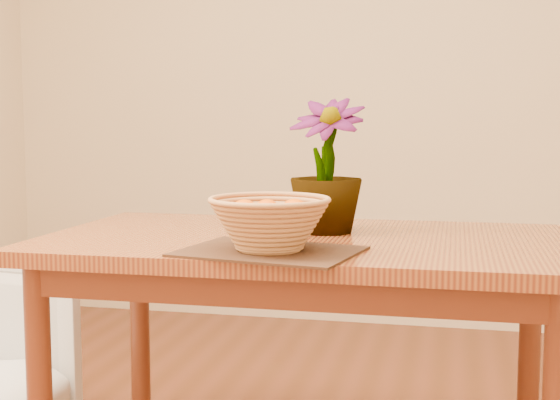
# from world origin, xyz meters

# --- Properties ---
(wall_back) EXTENTS (4.00, 0.02, 2.70)m
(wall_back) POSITION_xyz_m (0.00, 2.25, 1.35)
(wall_back) COLOR beige
(wall_back) RESTS_ON floor
(table) EXTENTS (1.40, 0.80, 0.75)m
(table) POSITION_xyz_m (0.00, 0.30, 0.66)
(table) COLOR brown
(table) RESTS_ON floor
(placemat) EXTENTS (0.46, 0.37, 0.01)m
(placemat) POSITION_xyz_m (-0.03, 0.03, 0.75)
(placemat) COLOR #382014
(placemat) RESTS_ON table
(wicker_basket) EXTENTS (0.29, 0.29, 0.12)m
(wicker_basket) POSITION_xyz_m (-0.03, 0.03, 0.81)
(wicker_basket) COLOR tan
(wicker_basket) RESTS_ON placemat
(orange_pile) EXTENTS (0.18, 0.18, 0.07)m
(orange_pile) POSITION_xyz_m (-0.03, 0.03, 0.84)
(orange_pile) COLOR #F15903
(orange_pile) RESTS_ON wicker_basket
(potted_plant) EXTENTS (0.23, 0.23, 0.38)m
(potted_plant) POSITION_xyz_m (0.04, 0.39, 0.94)
(potted_plant) COLOR #1F4814
(potted_plant) RESTS_ON table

